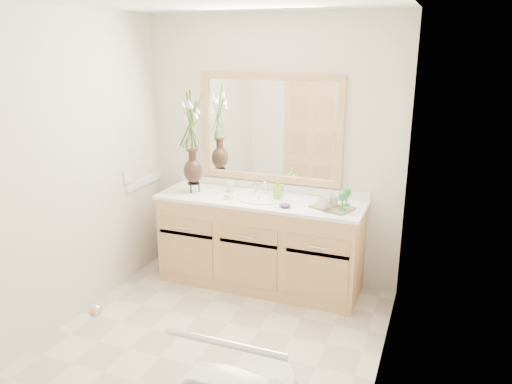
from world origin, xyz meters
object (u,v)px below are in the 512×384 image
at_px(tumbler, 230,187).
at_px(soap_bottle, 278,189).
at_px(flower_vase, 191,132).
at_px(tray, 332,207).

relative_size(tumbler, soap_bottle, 0.55).
bearing_deg(soap_bottle, flower_vase, -178.15).
distance_m(tumbler, tray, 0.99).
bearing_deg(tumbler, tray, -7.81).
bearing_deg(soap_bottle, tumbler, 172.40).
height_order(flower_vase, soap_bottle, flower_vase).
bearing_deg(tumbler, soap_bottle, -2.24).
distance_m(tumbler, soap_bottle, 0.47).
relative_size(flower_vase, soap_bottle, 5.06).
bearing_deg(flower_vase, tray, -0.72).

